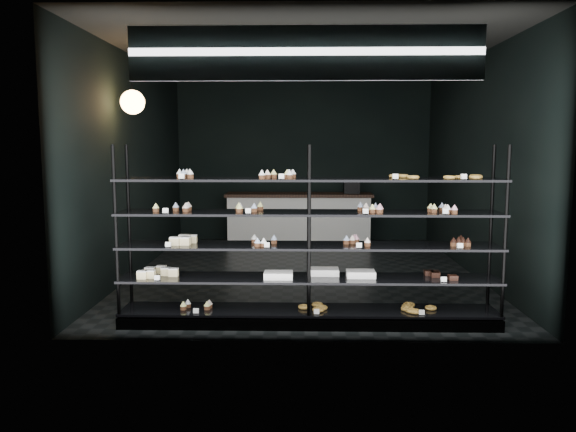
% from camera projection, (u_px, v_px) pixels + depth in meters
% --- Properties ---
extents(room, '(5.01, 6.01, 3.20)m').
position_uv_depth(room, '(304.00, 166.00, 8.25)').
color(room, black).
rests_on(room, ground).
extents(display_shelf, '(4.00, 0.50, 1.91)m').
position_uv_depth(display_shelf, '(306.00, 266.00, 5.94)').
color(display_shelf, black).
rests_on(display_shelf, room).
extents(signage, '(3.30, 0.05, 0.50)m').
position_uv_depth(signage, '(306.00, 53.00, 5.20)').
color(signage, '#0B173B').
rests_on(signage, room).
extents(pendant_lamp, '(0.31, 0.31, 0.88)m').
position_uv_depth(pendant_lamp, '(133.00, 102.00, 7.17)').
color(pendant_lamp, black).
rests_on(pendant_lamp, room).
extents(service_counter, '(2.81, 0.65, 1.23)m').
position_uv_depth(service_counter, '(300.00, 218.00, 10.86)').
color(service_counter, silver).
rests_on(service_counter, room).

